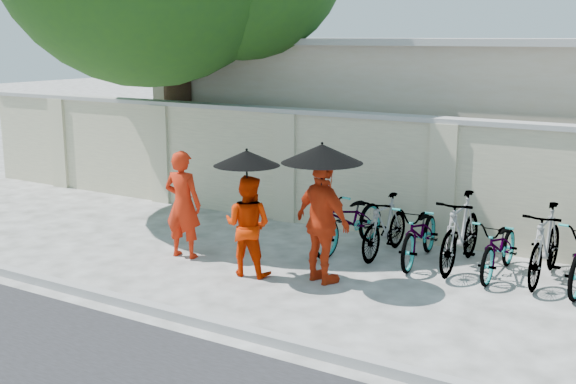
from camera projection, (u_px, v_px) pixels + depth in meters
The scene contains 15 objects.
ground at pixel (232, 275), 10.35m from camera, with size 80.00×80.00×0.00m, color silver.
kerb at pixel (152, 309), 8.92m from camera, with size 40.00×0.16×0.12m, color #9B9B9B.
compound_wall at pixel (389, 178), 12.29m from camera, with size 20.00×0.30×2.00m, color beige.
building_behind at pixel (510, 124), 14.82m from camera, with size 14.00×6.00×3.20m, color beige.
monk_left at pixel (183, 204), 11.06m from camera, with size 0.61×0.40×1.67m, color red.
monk_center at pixel (248, 225), 10.25m from camera, with size 0.71×0.55×1.45m, color red.
parasol_center at pixel (247, 158), 9.95m from camera, with size 0.93×0.93×1.00m.
monk_right at pixel (323, 222), 9.89m from camera, with size 1.01×0.42×1.73m, color red.
parasol_right at pixel (322, 154), 9.61m from camera, with size 1.11×1.11×0.98m.
bike_0 at pixel (350, 220), 11.48m from camera, with size 0.67×1.91×1.00m, color gray.
bike_1 at pixel (385, 226), 11.20m from camera, with size 0.45×1.59×0.95m, color gray.
bike_2 at pixel (420, 233), 10.86m from camera, with size 0.61×1.75×0.92m, color gray.
bike_3 at pixel (460, 232), 10.58m from camera, with size 0.52×1.85×1.11m, color gray.
bike_4 at pixel (500, 247), 10.25m from camera, with size 0.57×1.63×0.85m, color gray.
bike_5 at pixel (545, 244), 10.01m from camera, with size 0.50×1.78×1.07m, color gray.
Camera 1 is at (5.84, -7.99, 3.35)m, focal length 45.00 mm.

